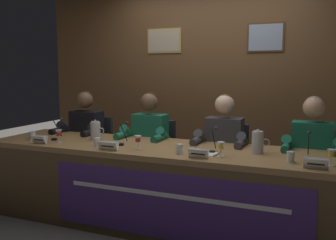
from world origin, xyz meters
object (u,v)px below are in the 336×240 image
at_px(water_cup_far_right, 291,158).
at_px(water_cup_center_right, 180,149).
at_px(chair_center_left, 155,162).
at_px(water_cup_center_left, 97,143).
at_px(microphone_center_right, 213,144).
at_px(juice_glass_far_right, 331,154).
at_px(nameplate_far_left, 39,140).
at_px(panelist_center_right, 222,146).
at_px(nameplate_far_right, 316,164).
at_px(conference_table, 164,175).
at_px(microphone_center_left, 123,137).
at_px(document_stack_center_right, 204,153).
at_px(panelist_center_left, 147,141).
at_px(water_pitcher_left_side, 96,131).
at_px(nameplate_center_right, 199,154).
at_px(water_cup_far_left, 32,136).
at_px(microphone_far_left, 57,132).
at_px(chair_far_left, 93,155).
at_px(chair_center_right, 226,169).
at_px(microphone_far_right, 308,150).
at_px(juice_glass_center_left, 138,140).
at_px(panelist_far_left, 83,136).
at_px(chair_far_right, 310,177).
at_px(nameplate_center_left, 108,146).
at_px(water_pitcher_right_side, 258,142).
at_px(juice_glass_center_right, 221,146).
at_px(panelist_far_right, 311,153).

bearing_deg(water_cup_far_right, water_cup_center_right, -177.49).
xyz_separation_m(chair_center_left, water_cup_center_left, (-0.19, -0.86, 0.36)).
distance_m(microphone_center_right, juice_glass_far_right, 0.93).
bearing_deg(nameplate_far_left, water_cup_center_left, 7.16).
distance_m(panelist_center_right, nameplate_far_right, 1.14).
relative_size(conference_table, nameplate_far_left, 22.92).
distance_m(microphone_center_left, document_stack_center_right, 0.84).
relative_size(panelist_center_left, water_pitcher_left_side, 5.83).
bearing_deg(water_cup_center_right, nameplate_center_right, -26.46).
height_order(water_cup_far_left, water_pitcher_left_side, water_pitcher_left_side).
bearing_deg(microphone_center_right, nameplate_far_right, -17.59).
bearing_deg(nameplate_far_right, microphone_far_left, 174.49).
bearing_deg(chair_far_left, water_cup_center_right, -30.57).
bearing_deg(chair_center_right, microphone_far_right, -39.08).
relative_size(water_cup_far_left, microphone_far_right, 0.39).
bearing_deg(chair_far_left, juice_glass_center_left, -38.39).
bearing_deg(juice_glass_center_left, water_cup_far_left, -179.79).
relative_size(nameplate_far_left, juice_glass_far_right, 1.26).
xyz_separation_m(chair_far_left, panelist_center_right, (1.64, -0.20, 0.28)).
height_order(conference_table, panelist_far_left, panelist_far_left).
relative_size(water_cup_far_left, water_pitcher_left_side, 0.40).
xyz_separation_m(microphone_far_left, chair_center_right, (1.60, 0.70, -0.39)).
xyz_separation_m(juice_glass_center_left, chair_far_right, (1.44, 0.81, -0.41)).
distance_m(nameplate_center_right, chair_far_right, 1.31).
relative_size(microphone_far_left, document_stack_center_right, 0.93).
bearing_deg(water_cup_center_left, chair_far_left, 125.88).
xyz_separation_m(water_cup_far_left, chair_center_left, (1.00, 0.81, -0.36)).
bearing_deg(panelist_center_left, water_cup_far_right, -22.04).
relative_size(nameplate_center_left, water_cup_center_left, 2.21).
xyz_separation_m(nameplate_center_right, document_stack_center_right, (-0.00, 0.17, -0.03)).
distance_m(nameplate_center_right, microphone_far_right, 0.86).
bearing_deg(conference_table, water_pitcher_right_side, 10.86).
bearing_deg(nameplate_far_left, chair_far_left, 91.65).
xyz_separation_m(chair_far_left, juice_glass_far_right, (2.60, -0.80, 0.41)).
height_order(nameplate_center_left, juice_glass_far_right, juice_glass_far_right).
height_order(water_cup_far_left, nameplate_center_left, water_cup_far_left).
height_order(nameplate_far_right, water_pitcher_left_side, water_pitcher_left_side).
bearing_deg(panelist_far_left, chair_far_right, 4.63).
relative_size(water_cup_center_left, microphone_far_right, 0.39).
bearing_deg(water_pitcher_right_side, water_cup_far_right, -39.06).
distance_m(chair_center_right, juice_glass_center_right, 0.92).
distance_m(nameplate_center_left, juice_glass_far_right, 1.81).
xyz_separation_m(panelist_far_left, water_cup_far_left, (-0.18, -0.61, 0.08)).
height_order(microphone_center_left, chair_far_right, microphone_center_left).
distance_m(chair_far_left, juice_glass_far_right, 2.75).
distance_m(microphone_far_left, panelist_center_left, 0.94).
bearing_deg(panelist_far_right, juice_glass_center_right, -137.65).
distance_m(conference_table, document_stack_center_right, 0.46).
xyz_separation_m(chair_center_right, water_pitcher_left_side, (-1.21, -0.58, 0.41)).
height_order(water_cup_center_left, microphone_far_right, microphone_far_right).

